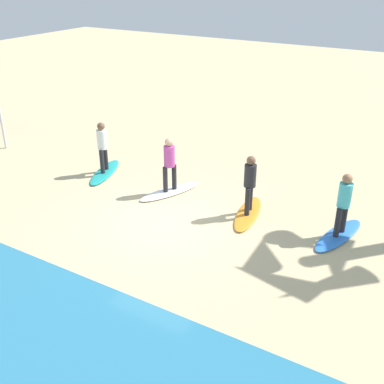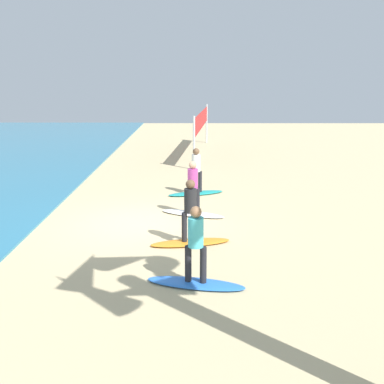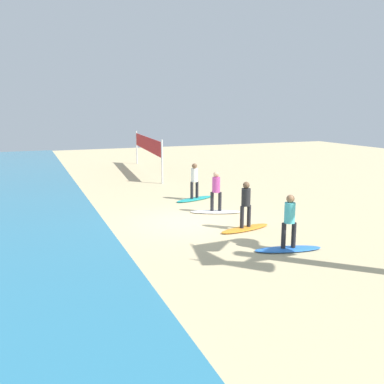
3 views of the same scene
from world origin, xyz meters
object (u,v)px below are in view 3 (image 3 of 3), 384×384
object	(u,v)px
surfer_orange	(246,201)
surfboard_white	(216,212)
surfboard_orange	(245,228)
volleyball_net	(147,146)
surfboard_blue	(288,249)
surfboard_teal	(194,199)
surfer_blue	(289,217)
surfer_white	(216,188)
surfer_teal	(194,178)

from	to	relation	value
surfer_orange	surfboard_white	bearing A→B (deg)	-1.35
surfboard_orange	volleyball_net	bearing A→B (deg)	-103.73
surfboard_blue	volleyball_net	distance (m)	16.90
surfboard_teal	surfboard_blue	bearing A→B (deg)	70.86
surfer_blue	volleyball_net	world-z (taller)	volleyball_net
surfboard_orange	surfer_orange	world-z (taller)	surfer_orange
surfer_blue	surfer_white	xyz separation A→B (m)	(5.03, 0.06, 0.00)
surfboard_blue	surfer_blue	size ratio (longest dim) A/B	1.28
surfer_blue	volleyball_net	distance (m)	16.83
surfboard_blue	surfboard_white	bearing A→B (deg)	-76.46
surfer_white	surfboard_teal	distance (m)	2.80
surfer_white	surfboard_teal	bearing A→B (deg)	-2.58
surfboard_white	volleyball_net	size ratio (longest dim) A/B	0.23
surfer_white	surfer_teal	bearing A→B (deg)	-2.58
surfboard_white	surfer_teal	bearing A→B (deg)	-70.38
surfboard_blue	surfboard_orange	bearing A→B (deg)	-74.31
surfboard_blue	surfboard_white	xyz separation A→B (m)	(5.03, 0.06, 0.00)
surfboard_blue	surfboard_orange	xyz separation A→B (m)	(2.44, 0.12, 0.00)
surfer_blue	surfboard_teal	bearing A→B (deg)	-0.43
surfer_orange	surfboard_white	size ratio (longest dim) A/B	0.78
surfer_blue	surfboard_teal	size ratio (longest dim) A/B	0.78
surfer_white	volleyball_net	xyz separation A→B (m)	(11.78, -0.48, 0.75)
surfer_orange	surfer_white	bearing A→B (deg)	-1.35
surfer_white	surfer_teal	xyz separation A→B (m)	(2.62, -0.12, 0.00)
surfer_orange	surfboard_white	distance (m)	2.77
surfboard_orange	surfboard_white	world-z (taller)	same
surfer_blue	surfer_white	world-z (taller)	same
surfer_blue	surfboard_orange	size ratio (longest dim) A/B	0.78
surfboard_orange	volleyball_net	size ratio (longest dim) A/B	0.23
surfer_blue	surfer_orange	xyz separation A→B (m)	(2.44, 0.12, 0.00)
surfer_orange	surfboard_teal	xyz separation A→B (m)	(5.20, -0.18, -0.99)
surfboard_blue	surfer_teal	distance (m)	7.71
surfboard_orange	surfer_teal	bearing A→B (deg)	-103.53
surfer_teal	surfer_white	bearing A→B (deg)	177.42
surfer_teal	surfboard_teal	bearing A→B (deg)	0.00
surfer_teal	volleyball_net	world-z (taller)	volleyball_net
surfboard_blue	surfer_teal	world-z (taller)	surfer_teal
surfboard_blue	volleyball_net	world-z (taller)	volleyball_net
surfboard_blue	surfer_teal	bearing A→B (deg)	-77.58
surfer_blue	surfboard_teal	world-z (taller)	surfer_blue
surfboard_orange	surfer_orange	size ratio (longest dim) A/B	1.28
surfboard_orange	surfboard_teal	bearing A→B (deg)	-103.53
surfer_blue	surfboard_orange	xyz separation A→B (m)	(2.44, 0.12, -0.99)
surfer_blue	surfer_white	size ratio (longest dim) A/B	1.00
surfboard_blue	surfboard_orange	distance (m)	2.45
surfer_blue	surfer_orange	distance (m)	2.45
surfboard_teal	volleyball_net	world-z (taller)	volleyball_net
surfboard_blue	surfer_teal	size ratio (longest dim) A/B	1.28
surfboard_teal	surfer_teal	bearing A→B (deg)	-0.00
volleyball_net	surfboard_teal	bearing A→B (deg)	177.72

